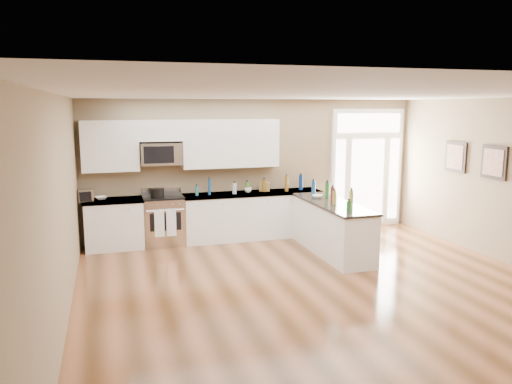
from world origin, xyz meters
The scene contains 20 objects.
ground centered at (0.00, 0.00, 0.00)m, with size 8.00×8.00×0.00m, color #523017.
room_shell centered at (0.00, 0.00, 1.71)m, with size 8.00×8.00×8.00m.
back_cabinet_left centered at (-2.87, 3.69, 0.44)m, with size 1.10×0.66×0.94m.
back_cabinet_right centered at (-0.16, 3.69, 0.44)m, with size 2.85×0.66×0.94m.
peninsula_cabinet centered at (0.93, 2.24, 0.43)m, with size 0.69×2.32×0.94m.
upper_cabinet_left centered at (-2.88, 3.83, 1.93)m, with size 1.04×0.33×0.95m, color white.
upper_cabinet_right centered at (-0.57, 3.83, 1.93)m, with size 1.94×0.33×0.95m, color white.
upper_cabinet_short centered at (-1.95, 3.83, 2.20)m, with size 0.82×0.33×0.40m, color white.
microwave centered at (-1.95, 3.80, 1.76)m, with size 0.78×0.41×0.42m.
entry_door centered at (2.55, 3.95, 1.30)m, with size 1.70×0.10×2.60m.
wall_art_near centered at (3.47, 2.20, 1.70)m, with size 0.05×0.58×0.58m.
wall_art_far centered at (3.47, 1.20, 1.70)m, with size 0.05×0.58×0.58m.
kitchen_range centered at (-1.95, 3.69, 0.48)m, with size 0.77×0.69×1.08m.
stockpot centered at (-2.06, 3.59, 1.05)m, with size 0.25×0.25×0.19m, color black.
toaster_oven centered at (-3.35, 3.62, 1.05)m, with size 0.26×0.21×0.22m, color silver.
cardboard_box centered at (0.13, 3.80, 1.03)m, with size 0.21×0.15×0.17m, color brown.
bowl_left centered at (-3.08, 3.77, 0.97)m, with size 0.22×0.22×0.05m, color white.
bowl_peninsula centered at (0.85, 2.73, 0.97)m, with size 0.20×0.20×0.06m, color white.
cup_counter centered at (-0.25, 3.69, 0.99)m, with size 0.13×0.13×0.11m, color white.
counter_bottles centered at (0.42, 3.06, 1.07)m, with size 2.40×2.45×0.31m.
Camera 1 is at (-2.93, -5.84, 2.64)m, focal length 35.00 mm.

